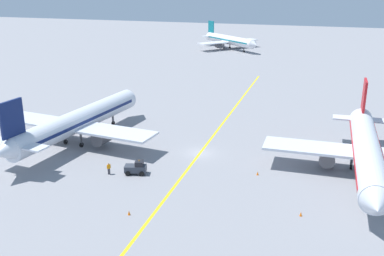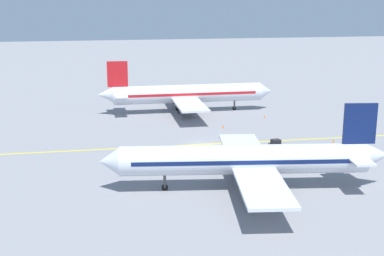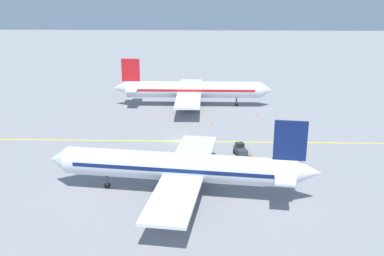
{
  "view_description": "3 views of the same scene",
  "coord_description": "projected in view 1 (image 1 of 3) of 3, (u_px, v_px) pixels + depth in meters",
  "views": [
    {
      "loc": [
        17.7,
        -62.84,
        26.27
      ],
      "look_at": [
        -1.78,
        1.6,
        3.48
      ],
      "focal_mm": 42.0,
      "sensor_mm": 36.0,
      "label": 1
    },
    {
      "loc": [
        -80.17,
        16.3,
        23.31
      ],
      "look_at": [
        -0.78,
        2.05,
        2.97
      ],
      "focal_mm": 50.0,
      "sensor_mm": 36.0,
      "label": 2
    },
    {
      "loc": [
        -73.91,
        -4.37,
        26.14
      ],
      "look_at": [
        0.01,
        -2.02,
        2.45
      ],
      "focal_mm": 42.0,
      "sensor_mm": 36.0,
      "label": 3
    }
  ],
  "objects": [
    {
      "name": "airplane_distant_taxiing",
      "position": [
        229.0,
        40.0,
        169.9
      ],
      "size": [
        25.95,
        23.18,
        9.54
      ],
      "color": "white",
      "rests_on": "ground"
    },
    {
      "name": "ground_crew_worker",
      "position": [
        109.0,
        168.0,
        62.53
      ],
      "size": [
        0.39,
        0.49,
        1.68
      ],
      "color": "#23232D",
      "rests_on": "ground"
    },
    {
      "name": "traffic_cone_near_nose",
      "position": [
        301.0,
        214.0,
        51.76
      ],
      "size": [
        0.32,
        0.32,
        0.55
      ],
      "primitive_type": "cone",
      "color": "orange",
      "rests_on": "ground"
    },
    {
      "name": "airplane_adjacent_stand",
      "position": [
        366.0,
        150.0,
        61.38
      ],
      "size": [
        28.0,
        35.4,
        10.6
      ],
      "color": "silver",
      "rests_on": "ground"
    },
    {
      "name": "airplane_at_gate",
      "position": [
        78.0,
        121.0,
        73.58
      ],
      "size": [
        28.43,
        35.53,
        10.6
      ],
      "color": "silver",
      "rests_on": "ground"
    },
    {
      "name": "apron_yellow_centreline",
      "position": [
        200.0,
        153.0,
        70.25
      ],
      "size": [
        0.96,
        120.0,
        0.01
      ],
      "primitive_type": "cube",
      "rotation": [
        0.0,
        0.0,
        0.0
      ],
      "color": "yellow",
      "rests_on": "ground"
    },
    {
      "name": "ground_plane",
      "position": [
        200.0,
        153.0,
        70.25
      ],
      "size": [
        400.0,
        400.0,
        0.0
      ],
      "primitive_type": "plane",
      "color": "gray"
    },
    {
      "name": "traffic_cone_by_wingtip",
      "position": [
        129.0,
        213.0,
        52.01
      ],
      "size": [
        0.32,
        0.32,
        0.55
      ],
      "primitive_type": "cone",
      "color": "orange",
      "rests_on": "ground"
    },
    {
      "name": "baggage_tug_dark",
      "position": [
        136.0,
        168.0,
        62.66
      ],
      "size": [
        3.28,
        2.35,
        2.11
      ],
      "color": "#333842",
      "rests_on": "ground"
    },
    {
      "name": "traffic_cone_mid_apron",
      "position": [
        258.0,
        173.0,
        62.46
      ],
      "size": [
        0.32,
        0.32,
        0.55
      ],
      "primitive_type": "cone",
      "color": "orange",
      "rests_on": "ground"
    }
  ]
}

